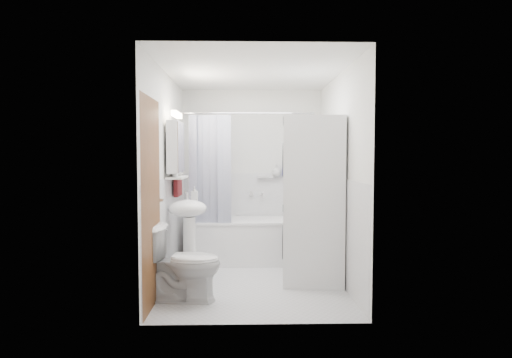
{
  "coord_description": "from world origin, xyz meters",
  "views": [
    {
      "loc": [
        -0.09,
        -4.91,
        1.44
      ],
      "look_at": [
        0.03,
        0.15,
        1.18
      ],
      "focal_mm": 30.0,
      "sensor_mm": 36.0,
      "label": 1
    }
  ],
  "objects_px": {
    "toilet": "(183,263)",
    "washer_dryer": "(313,200)",
    "sink": "(188,221)",
    "bathtub": "(248,238)"
  },
  "relations": [
    {
      "from": "bathtub",
      "to": "toilet",
      "type": "distance_m",
      "value": 1.71
    },
    {
      "from": "toilet",
      "to": "washer_dryer",
      "type": "bearing_deg",
      "value": -60.86
    },
    {
      "from": "sink",
      "to": "washer_dryer",
      "type": "distance_m",
      "value": 1.45
    },
    {
      "from": "washer_dryer",
      "to": "toilet",
      "type": "relative_size",
      "value": 2.46
    },
    {
      "from": "bathtub",
      "to": "sink",
      "type": "bearing_deg",
      "value": -126.65
    },
    {
      "from": "washer_dryer",
      "to": "toilet",
      "type": "height_order",
      "value": "washer_dryer"
    },
    {
      "from": "washer_dryer",
      "to": "toilet",
      "type": "distance_m",
      "value": 1.63
    },
    {
      "from": "sink",
      "to": "toilet",
      "type": "xyz_separation_m",
      "value": [
        0.03,
        -0.65,
        -0.33
      ]
    },
    {
      "from": "washer_dryer",
      "to": "sink",
      "type": "bearing_deg",
      "value": -174.83
    },
    {
      "from": "bathtub",
      "to": "sink",
      "type": "xyz_separation_m",
      "value": [
        -0.69,
        -0.93,
        0.38
      ]
    }
  ]
}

